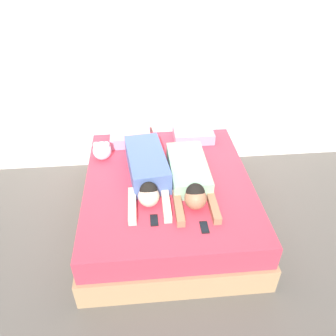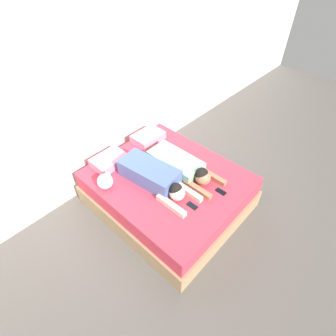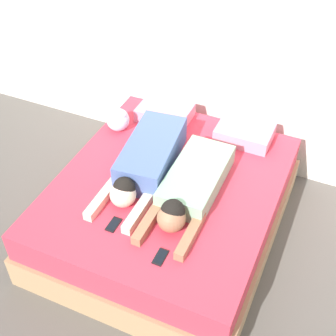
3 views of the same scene
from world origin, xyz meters
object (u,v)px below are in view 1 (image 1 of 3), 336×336
(pillow_head_left, at_px, (131,137))
(person_left, at_px, (147,169))
(bed, at_px, (168,200))
(plush_toy, at_px, (102,150))
(person_right, at_px, (190,176))
(cell_phone_left, at_px, (154,220))
(pillow_head_right, at_px, (193,135))
(cell_phone_right, at_px, (204,227))

(pillow_head_left, height_order, person_left, person_left)
(bed, bearing_deg, plush_toy, 146.52)
(person_right, bearing_deg, cell_phone_left, -128.24)
(pillow_head_left, xyz_separation_m, plush_toy, (-0.31, -0.32, 0.05))
(person_right, xyz_separation_m, plush_toy, (-0.89, 0.52, 0.02))
(person_right, bearing_deg, pillow_head_left, 124.90)
(pillow_head_right, distance_m, cell_phone_right, 1.45)
(pillow_head_left, bearing_deg, cell_phone_left, -81.35)
(bed, distance_m, person_right, 0.43)
(person_left, xyz_separation_m, person_right, (0.42, -0.11, -0.03))
(person_right, bearing_deg, bed, 161.64)
(person_left, relative_size, cell_phone_right, 8.51)
(person_left, bearing_deg, pillow_head_left, 103.06)
(person_left, relative_size, cell_phone_left, 8.51)
(pillow_head_left, relative_size, plush_toy, 2.20)
(bed, height_order, pillow_head_right, pillow_head_right)
(person_left, bearing_deg, cell_phone_right, -57.83)
(person_left, relative_size, person_right, 1.05)
(cell_phone_left, height_order, cell_phone_right, same)
(cell_phone_right, relative_size, plush_toy, 0.64)
(pillow_head_left, bearing_deg, person_right, -55.10)
(pillow_head_left, xyz_separation_m, person_right, (0.58, -0.83, 0.03))
(bed, relative_size, pillow_head_right, 4.28)
(cell_phone_left, xyz_separation_m, cell_phone_right, (0.42, -0.12, 0.00))
(pillow_head_right, xyz_separation_m, cell_phone_left, (-0.54, -1.32, -0.05))
(pillow_head_right, distance_m, person_right, 0.85)
(person_right, height_order, cell_phone_left, person_right)
(cell_phone_right, bearing_deg, pillow_head_left, 113.29)
(bed, height_order, person_right, person_right)
(person_right, xyz_separation_m, cell_phone_left, (-0.38, -0.48, -0.08))
(person_left, bearing_deg, cell_phone_left, -86.81)
(bed, relative_size, cell_phone_right, 14.71)
(pillow_head_right, height_order, cell_phone_left, pillow_head_right)
(pillow_head_right, bearing_deg, cell_phone_right, -94.95)
(cell_phone_left, distance_m, plush_toy, 1.13)
(pillow_head_right, height_order, plush_toy, plush_toy)
(pillow_head_right, distance_m, person_left, 0.93)
(bed, distance_m, plush_toy, 0.90)
(pillow_head_left, height_order, person_right, person_right)
(pillow_head_right, relative_size, cell_phone_left, 3.44)
(person_left, bearing_deg, pillow_head_right, 51.30)
(cell_phone_left, bearing_deg, cell_phone_right, -16.19)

